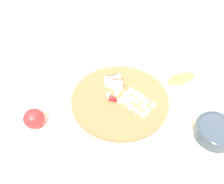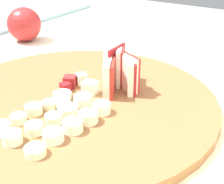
# 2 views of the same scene
# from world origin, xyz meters

# --- Properties ---
(ground) EXTENTS (10.00, 10.00, 0.00)m
(ground) POSITION_xyz_m (0.00, 0.00, 0.00)
(ground) COLOR #B2ADA3
(tiled_countertop) EXTENTS (1.12, 0.79, 0.93)m
(tiled_countertop) POSITION_xyz_m (0.00, -0.00, 0.46)
(tiled_countertop) COLOR beige
(tiled_countertop) RESTS_ON ground
(tile_backsplash) EXTENTS (2.40, 0.04, 1.37)m
(tile_backsplash) POSITION_xyz_m (0.00, 0.42, 0.68)
(tile_backsplash) COLOR silver
(tile_backsplash) RESTS_ON ground
(cutting_board) EXTENTS (0.44, 0.44, 0.01)m
(cutting_board) POSITION_xyz_m (0.02, 0.05, 0.92)
(cutting_board) COLOR brown
(cutting_board) RESTS_ON tiled_countertop
(apple_wedge_fan) EXTENTS (0.09, 0.06, 0.07)m
(apple_wedge_fan) POSITION_xyz_m (-0.04, 0.08, 0.96)
(apple_wedge_fan) COLOR maroon
(apple_wedge_fan) RESTS_ON cutting_board
(apple_dice_pile) EXTENTS (0.11, 0.07, 0.02)m
(apple_dice_pile) POSITION_xyz_m (0.01, 0.04, 0.94)
(apple_dice_pile) COLOR beige
(apple_dice_pile) RESTS_ON cutting_board
(banana_slice_rows) EXTENTS (0.15, 0.11, 0.02)m
(banana_slice_rows) POSITION_xyz_m (0.10, 0.07, 0.94)
(banana_slice_rows) COLOR #F4EAC6
(banana_slice_rows) RESTS_ON cutting_board
(ceramic_bowl) EXTENTS (0.16, 0.16, 0.07)m
(ceramic_bowl) POSITION_xyz_m (0.42, 0.11, 0.95)
(ceramic_bowl) COLOR #2D3842
(ceramic_bowl) RESTS_ON tiled_countertop
(banana_peel) EXTENTS (0.13, 0.17, 0.02)m
(banana_peel) POSITION_xyz_m (0.19, 0.33, 0.93)
(banana_peel) COLOR gold
(banana_peel) RESTS_ON tiled_countertop
(whole_apple) EXTENTS (0.08, 0.08, 0.08)m
(whole_apple) POSITION_xyz_m (-0.17, -0.27, 0.96)
(whole_apple) COLOR #A32323
(whole_apple) RESTS_ON tiled_countertop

